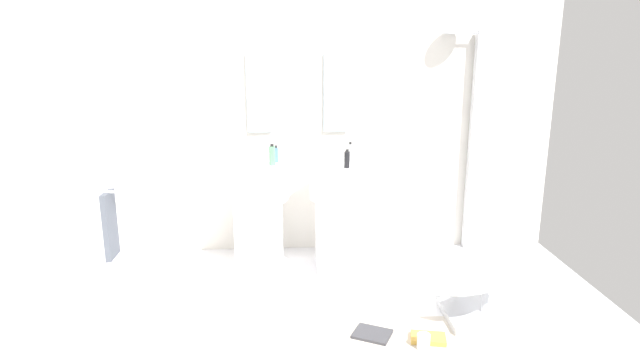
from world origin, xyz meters
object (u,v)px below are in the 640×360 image
object	(u,v)px
pedestal_sink_right	(339,210)
soap_bottle_blue	(276,155)
lounge_chair	(487,274)
soap_bottle_grey	(350,152)
soap_bottle_black	(347,159)
soap_bottle_white	(274,156)
towel_rack	(106,228)
shower_column	(476,138)
coffee_mug	(424,342)
soap_bottle_green	(272,155)
pedestal_sink_left	(259,211)
magazine_charcoal	(372,334)
magazine_ochre	(428,338)

from	to	relation	value
pedestal_sink_right	soap_bottle_blue	world-z (taller)	soap_bottle_blue
pedestal_sink_right	lounge_chair	xyz separation A→B (m)	(0.97, -0.99, -0.18)
lounge_chair	soap_bottle_grey	size ratio (longest dim) A/B	6.57
soap_bottle_black	soap_bottle_grey	bearing A→B (deg)	77.97
pedestal_sink_right	soap_bottle_white	distance (m)	0.74
soap_bottle_blue	soap_bottle_grey	bearing A→B (deg)	1.46
soap_bottle_black	towel_rack	bearing A→B (deg)	-165.48
shower_column	coffee_mug	bearing A→B (deg)	-116.35
shower_column	soap_bottle_green	distance (m)	1.93
pedestal_sink_left	lounge_chair	world-z (taller)	pedestal_sink_left
pedestal_sink_left	lounge_chair	xyz separation A→B (m)	(1.66, -0.99, -0.18)
pedestal_sink_left	magazine_charcoal	size ratio (longest dim) A/B	4.28
magazine_ochre	magazine_charcoal	distance (m)	0.37
soap_bottle_green	soap_bottle_white	bearing A→B (deg)	85.42
soap_bottle_black	soap_bottle_white	size ratio (longest dim) A/B	1.28
magazine_ochre	coffee_mug	xyz separation A→B (m)	(-0.06, -0.10, 0.04)
soap_bottle_green	towel_rack	bearing A→B (deg)	-153.33
pedestal_sink_left	soap_bottle_white	xyz separation A→B (m)	(0.14, 0.08, 0.47)
pedestal_sink_left	soap_bottle_black	size ratio (longest dim) A/B	6.80
lounge_chair	soap_bottle_white	bearing A→B (deg)	145.08
coffee_mug	soap_bottle_white	distance (m)	1.99
soap_bottle_green	soap_bottle_white	world-z (taller)	soap_bottle_green
lounge_chair	magazine_charcoal	world-z (taller)	lounge_chair
soap_bottle_green	soap_bottle_grey	xyz separation A→B (m)	(0.67, 0.13, -0.01)
soap_bottle_black	coffee_mug	bearing A→B (deg)	-72.04
lounge_chair	towel_rack	world-z (taller)	towel_rack
soap_bottle_black	lounge_chair	bearing A→B (deg)	-41.24
pedestal_sink_right	soap_bottle_white	xyz separation A→B (m)	(-0.56, 0.08, 0.47)
magazine_ochre	soap_bottle_green	bearing A→B (deg)	141.98
soap_bottle_white	coffee_mug	bearing A→B (deg)	-55.68
magazine_charcoal	lounge_chair	bearing A→B (deg)	39.53
pedestal_sink_left	soap_bottle_white	world-z (taller)	soap_bottle_white
coffee_mug	soap_bottle_white	xyz separation A→B (m)	(-0.99, 1.45, 0.94)
soap_bottle_grey	towel_rack	bearing A→B (deg)	-158.52
pedestal_sink_right	soap_bottle_black	size ratio (longest dim) A/B	6.80
soap_bottle_black	soap_bottle_grey	distance (m)	0.27
shower_column	soap_bottle_white	world-z (taller)	shower_column
pedestal_sink_left	magazine_charcoal	bearing A→B (deg)	-55.40
soap_bottle_grey	soap_bottle_blue	distance (m)	0.64
pedestal_sink_right	pedestal_sink_left	bearing A→B (deg)	180.00
soap_bottle_white	shower_column	bearing A→B (deg)	9.87
pedestal_sink_left	soap_bottle_black	bearing A→B (deg)	-13.75
pedestal_sink_left	lounge_chair	distance (m)	1.94
towel_rack	soap_bottle_blue	distance (m)	1.48
lounge_chair	soap_bottle_green	xyz separation A→B (m)	(-1.54, 0.94, 0.68)
pedestal_sink_left	towel_rack	distance (m)	1.26
towel_rack	soap_bottle_grey	xyz separation A→B (m)	(1.87, 0.74, 0.40)
pedestal_sink_right	soap_bottle_white	bearing A→B (deg)	172.31
soap_bottle_green	soap_bottle_white	distance (m)	0.13
soap_bottle_grey	soap_bottle_blue	xyz separation A→B (m)	(-0.64, -0.02, -0.01)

